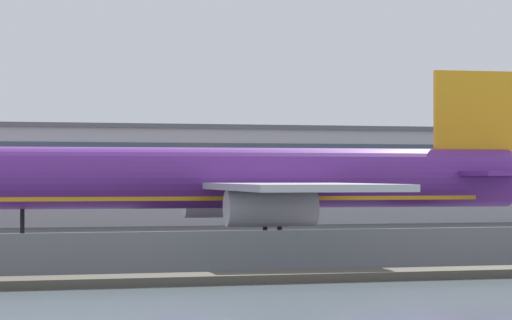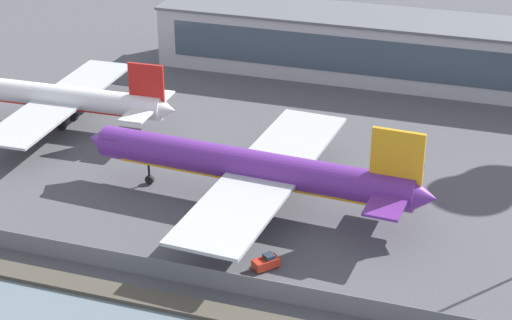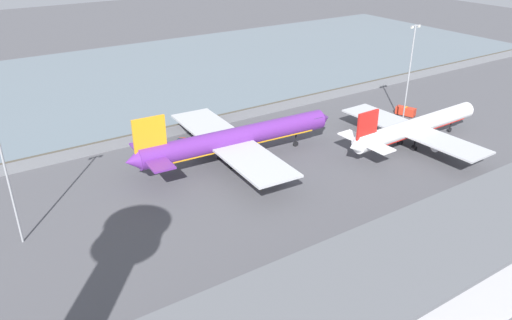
# 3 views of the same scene
# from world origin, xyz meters

# --- Properties ---
(ground_plane) EXTENTS (500.00, 500.00, 0.00)m
(ground_plane) POSITION_xyz_m (0.00, 0.00, 0.00)
(ground_plane) COLOR #4C4C51
(shoreline_seawall) EXTENTS (320.00, 3.00, 0.50)m
(shoreline_seawall) POSITION_xyz_m (0.00, -20.50, 0.25)
(shoreline_seawall) COLOR #474238
(shoreline_seawall) RESTS_ON ground
(perimeter_fence) EXTENTS (280.00, 0.10, 2.61)m
(perimeter_fence) POSITION_xyz_m (0.00, -16.00, 1.31)
(perimeter_fence) COLOR slate
(perimeter_fence) RESTS_ON ground
(cargo_jet_purple) EXTENTS (50.36, 43.38, 14.21)m
(cargo_jet_purple) POSITION_xyz_m (2.28, 4.78, 5.42)
(cargo_jet_purple) COLOR #602889
(cargo_jet_purple) RESTS_ON ground
(passenger_jet_white_red) EXTENTS (43.99, 37.86, 12.16)m
(passenger_jet_white_red) POSITION_xyz_m (-37.86, 20.63, 4.64)
(passenger_jet_white_red) COLOR white
(passenger_jet_white_red) RESTS_ON ground
(baggage_tug) EXTENTS (3.29, 3.47, 1.80)m
(baggage_tug) POSITION_xyz_m (8.49, -9.93, 0.81)
(baggage_tug) COLOR red
(baggage_tug) RESTS_ON ground
(terminal_building) EXTENTS (91.62, 15.67, 11.74)m
(terminal_building) POSITION_xyz_m (12.01, 59.53, 5.88)
(terminal_building) COLOR #B2B2B7
(terminal_building) RESTS_ON ground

